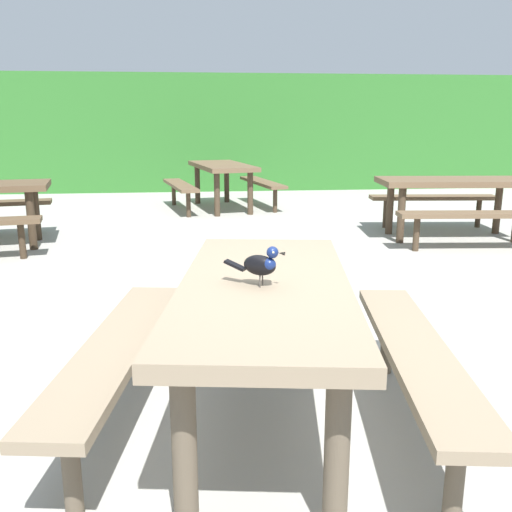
% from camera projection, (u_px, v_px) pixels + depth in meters
% --- Properties ---
extents(ground_plane, '(60.00, 60.00, 0.00)m').
position_uv_depth(ground_plane, '(297.00, 404.00, 2.92)').
color(ground_plane, '#A3A099').
extents(hedge_wall, '(28.00, 1.47, 2.34)m').
position_uv_depth(hedge_wall, '(218.00, 133.00, 11.95)').
color(hedge_wall, '#2D6B28').
rests_on(hedge_wall, ground).
extents(picnic_table_foreground, '(1.91, 1.93, 0.74)m').
position_uv_depth(picnic_table_foreground, '(265.00, 319.00, 2.57)').
color(picnic_table_foreground, '#84725B').
rests_on(picnic_table_foreground, ground).
extents(bird_grackle, '(0.26, 0.17, 0.18)m').
position_uv_depth(bird_grackle, '(262.00, 264.00, 2.42)').
color(bird_grackle, black).
rests_on(bird_grackle, picnic_table_foreground).
extents(picnic_table_mid_right, '(2.00, 2.02, 0.74)m').
position_uv_depth(picnic_table_mid_right, '(222.00, 175.00, 9.18)').
color(picnic_table_mid_right, brown).
rests_on(picnic_table_mid_right, ground).
extents(picnic_table_far_centre, '(1.86, 1.82, 0.74)m').
position_uv_depth(picnic_table_far_centre, '(453.00, 194.00, 6.89)').
color(picnic_table_far_centre, brown).
rests_on(picnic_table_far_centre, ground).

